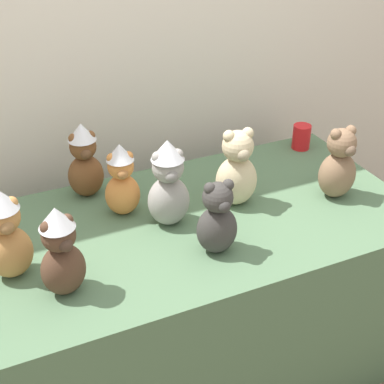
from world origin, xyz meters
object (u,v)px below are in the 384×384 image
object	(u,v)px
teddy_bear_ginger	(122,181)
teddy_bear_caramel	(6,235)
teddy_bear_sand	(237,170)
party_cup_red	(301,137)
teddy_bear_cocoa	(61,252)
teddy_bear_chestnut	(85,161)
teddy_bear_charcoal	(218,219)
teddy_bear_mocha	(339,165)
teddy_bear_ash	(168,184)
display_table	(192,298)

from	to	relation	value
teddy_bear_ginger	teddy_bear_caramel	bearing A→B (deg)	-146.89
teddy_bear_sand	party_cup_red	distance (m)	0.57
teddy_bear_cocoa	teddy_bear_chestnut	bearing A→B (deg)	54.92
teddy_bear_charcoal	teddy_bear_caramel	xyz separation A→B (m)	(-0.65, 0.16, 0.03)
teddy_bear_cocoa	teddy_bear_caramel	size ratio (longest dim) A/B	0.96
teddy_bear_sand	teddy_bear_mocha	size ratio (longest dim) A/B	1.06
teddy_bear_mocha	party_cup_red	world-z (taller)	teddy_bear_mocha
teddy_bear_chestnut	teddy_bear_ginger	bearing A→B (deg)	-63.05
teddy_bear_charcoal	teddy_bear_mocha	xyz separation A→B (m)	(0.57, 0.12, 0.01)
teddy_bear_cocoa	teddy_bear_mocha	world-z (taller)	teddy_bear_cocoa
teddy_bear_ash	teddy_bear_sand	distance (m)	0.28
display_table	party_cup_red	world-z (taller)	party_cup_red
teddy_bear_ash	teddy_bear_mocha	distance (m)	0.66
display_table	teddy_bear_caramel	world-z (taller)	teddy_bear_caramel
teddy_bear_ash	teddy_bear_mocha	xyz separation A→B (m)	(0.66, -0.09, -0.03)
display_table	teddy_bear_sand	size ratio (longest dim) A/B	5.33
teddy_bear_ash	party_cup_red	distance (m)	0.83
teddy_bear_ginger	teddy_bear_chestnut	size ratio (longest dim) A/B	0.94
teddy_bear_chestnut	party_cup_red	bearing A→B (deg)	1.05
teddy_bear_ginger	teddy_bear_chestnut	distance (m)	0.20
teddy_bear_cocoa	teddy_bear_mocha	size ratio (longest dim) A/B	1.04
teddy_bear_caramel	teddy_bear_mocha	size ratio (longest dim) A/B	1.09
teddy_bear_cocoa	teddy_bear_caramel	world-z (taller)	teddy_bear_caramel
teddy_bear_ash	teddy_bear_mocha	size ratio (longest dim) A/B	1.14
teddy_bear_ginger	teddy_bear_mocha	size ratio (longest dim) A/B	0.98
teddy_bear_charcoal	party_cup_red	distance (m)	0.86
teddy_bear_ash	display_table	bearing A→B (deg)	-5.95
teddy_bear_ginger	party_cup_red	distance (m)	0.92
teddy_bear_ginger	party_cup_red	xyz separation A→B (m)	(0.89, 0.17, -0.08)
display_table	teddy_bear_cocoa	xyz separation A→B (m)	(-0.51, -0.19, 0.53)
teddy_bear_caramel	party_cup_red	xyz separation A→B (m)	(1.33, 0.37, -0.10)
teddy_bear_chestnut	party_cup_red	xyz separation A→B (m)	(0.98, -0.01, -0.09)
teddy_bear_ash	teddy_bear_chestnut	bearing A→B (deg)	132.14
teddy_bear_caramel	teddy_bear_sand	size ratio (longest dim) A/B	1.03
teddy_bear_chestnut	teddy_bear_mocha	xyz separation A→B (m)	(0.87, -0.41, -0.01)
teddy_bear_sand	teddy_bear_mocha	world-z (taller)	teddy_bear_sand
teddy_bear_cocoa	teddy_bear_sand	size ratio (longest dim) A/B	0.99
teddy_bear_ginger	teddy_bear_mocha	world-z (taller)	teddy_bear_mocha
teddy_bear_cocoa	teddy_bear_ginger	distance (m)	0.46
teddy_bear_cocoa	teddy_bear_caramel	bearing A→B (deg)	119.04
teddy_bear_charcoal	teddy_bear_sand	bearing A→B (deg)	55.34
teddy_bear_ash	teddy_bear_ginger	bearing A→B (deg)	142.20
teddy_bear_ginger	teddy_bear_sand	xyz separation A→B (m)	(0.41, -0.11, 0.00)
teddy_bear_mocha	teddy_bear_caramel	bearing A→B (deg)	176.87
teddy_bear_sand	teddy_bear_mocha	bearing A→B (deg)	-11.09
display_table	teddy_bear_mocha	xyz separation A→B (m)	(0.58, -0.07, 0.51)
display_table	teddy_bear_charcoal	xyz separation A→B (m)	(0.00, -0.20, 0.50)
teddy_bear_cocoa	teddy_bear_ash	bearing A→B (deg)	13.48
display_table	teddy_bear_mocha	distance (m)	0.77
teddy_bear_cocoa	teddy_bear_chestnut	distance (m)	0.56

